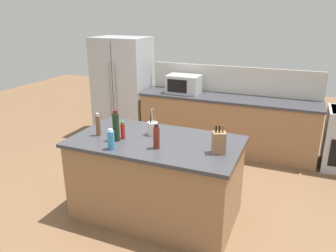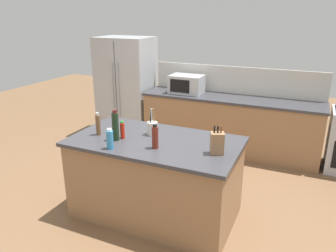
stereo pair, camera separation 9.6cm
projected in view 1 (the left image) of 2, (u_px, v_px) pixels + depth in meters
name	position (u px, v px, depth m)	size (l,w,h in m)	color
ground_plane	(157.00, 213.00, 3.91)	(14.00, 14.00, 0.00)	brown
back_counter_run	(226.00, 124.00, 5.56)	(2.96, 0.66, 0.94)	#936B47
wall_backsplash	(233.00, 80.00, 5.60)	(2.92, 0.03, 0.46)	beige
kitchen_island	(156.00, 178.00, 3.75)	(1.86, 1.04, 0.94)	#936B47
refrigerator	(123.00, 87.00, 6.19)	(0.99, 0.75, 1.85)	#ADB2B7
microwave	(184.00, 84.00, 5.63)	(0.56, 0.39, 0.31)	#ADB2B7
knife_block	(219.00, 143.00, 3.23)	(0.16, 0.14, 0.29)	#936B47
utensil_crock	(153.00, 128.00, 3.72)	(0.12, 0.12, 0.32)	beige
vinegar_bottle	(156.00, 137.00, 3.34)	(0.07, 0.07, 0.26)	maroon
hot_sauce_bottle	(123.00, 131.00, 3.60)	(0.05, 0.05, 0.20)	red
wine_bottle	(116.00, 127.00, 3.53)	(0.07, 0.07, 0.34)	black
spice_jar_oregano	(116.00, 128.00, 3.83)	(0.05, 0.05, 0.11)	#567038
pepper_grinder	(98.00, 125.00, 3.69)	(0.05, 0.05, 0.26)	brown
dish_soap_bottle	(111.00, 140.00, 3.32)	(0.07, 0.07, 0.22)	#3384BC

